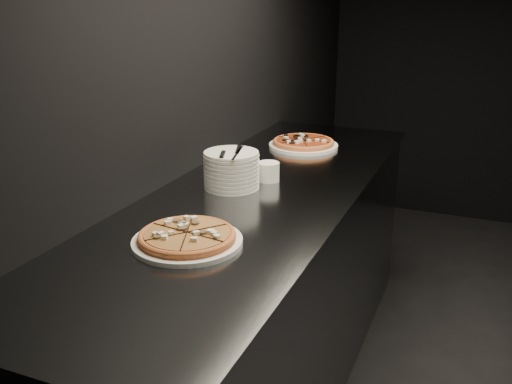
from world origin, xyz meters
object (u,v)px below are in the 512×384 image
at_px(pizza_tomato, 303,143).
at_px(plate_stack, 231,170).
at_px(pizza_mushroom, 187,238).
at_px(counter, 258,296).
at_px(cutlery, 231,152).
at_px(ramekin, 268,171).

xyz_separation_m(pizza_tomato, plate_stack, (-0.07, -0.70, 0.05)).
height_order(pizza_mushroom, pizza_tomato, same).
bearing_deg(plate_stack, counter, -0.51).
distance_m(plate_stack, cutlery, 0.08).
height_order(counter, pizza_tomato, pizza_tomato).
bearing_deg(ramekin, plate_stack, -128.08).
xyz_separation_m(pizza_tomato, cutlery, (-0.06, -0.71, 0.13)).
height_order(plate_stack, ramekin, plate_stack).
height_order(pizza_tomato, cutlery, cutlery).
xyz_separation_m(pizza_mushroom, pizza_tomato, (-0.04, 1.24, 0.00)).
distance_m(plate_stack, ramekin, 0.17).
distance_m(counter, cutlery, 0.62).
height_order(plate_stack, cutlery, cutlery).
xyz_separation_m(pizza_mushroom, plate_stack, (-0.10, 0.54, 0.05)).
bearing_deg(pizza_tomato, cutlery, -94.67).
bearing_deg(ramekin, counter, -85.19).
xyz_separation_m(counter, pizza_tomato, (-0.05, 0.70, 0.48)).
relative_size(pizza_mushroom, ramekin, 3.88).
relative_size(counter, pizza_tomato, 7.16).
bearing_deg(pizza_mushroom, pizza_tomato, 91.70).
bearing_deg(counter, pizza_tomato, 93.91).
relative_size(plate_stack, cutlery, 0.94).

